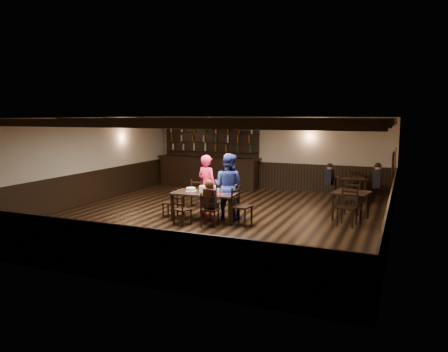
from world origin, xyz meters
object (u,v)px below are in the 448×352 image
at_px(man_blue, 228,186).
at_px(cake, 191,190).
at_px(dining_table, 205,195).
at_px(chair_near_right, 209,207).
at_px(woman_pink, 207,186).
at_px(chair_near_left, 180,207).
at_px(bar_counter, 209,167).

xyz_separation_m(man_blue, cake, (-0.90, -0.45, -0.09)).
distance_m(dining_table, chair_near_right, 0.77).
bearing_deg(cake, woman_pink, 61.76).
height_order(woman_pink, man_blue, man_blue).
xyz_separation_m(chair_near_left, man_blue, (0.81, 1.21, 0.42)).
relative_size(chair_near_left, chair_near_right, 0.91).
height_order(cake, bar_counter, bar_counter).
distance_m(chair_near_right, woman_pink, 1.32).
xyz_separation_m(dining_table, chair_near_left, (-0.35, -0.74, -0.22)).
height_order(chair_near_right, woman_pink, woman_pink).
bearing_deg(man_blue, bar_counter, -53.57).
bearing_deg(chair_near_right, man_blue, 86.73).
bearing_deg(dining_table, cake, 176.85).
distance_m(dining_table, woman_pink, 0.56).
bearing_deg(bar_counter, chair_near_left, -71.87).
distance_m(chair_near_right, bar_counter, 6.44).
bearing_deg(man_blue, dining_table, 52.12).
xyz_separation_m(man_blue, bar_counter, (-2.76, 4.73, -0.15)).
bearing_deg(dining_table, chair_near_right, -57.78).
height_order(chair_near_left, cake, cake).
xyz_separation_m(dining_table, woman_pink, (-0.18, 0.50, 0.17)).
relative_size(woman_pink, bar_counter, 0.41).
height_order(woman_pink, bar_counter, bar_counter).
distance_m(dining_table, cake, 0.45).
bearing_deg(man_blue, cake, 33.00).
distance_m(man_blue, cake, 1.01).
xyz_separation_m(chair_near_right, man_blue, (0.06, 1.11, 0.37)).
distance_m(dining_table, chair_near_left, 0.84).
bearing_deg(chair_near_right, woman_pink, 117.03).
xyz_separation_m(dining_table, man_blue, (0.46, 0.48, 0.20)).
bearing_deg(dining_table, woman_pink, 109.71).
distance_m(man_blue, bar_counter, 5.48).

